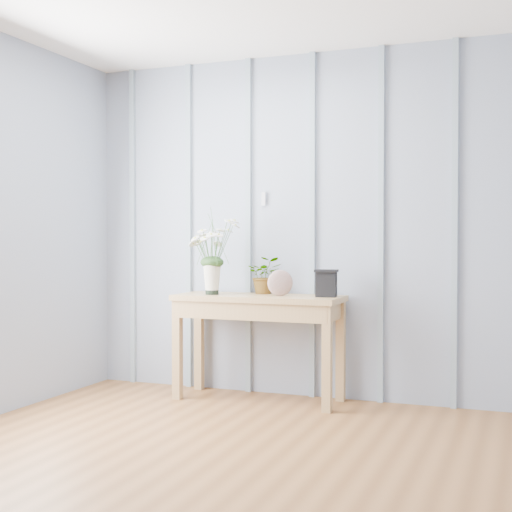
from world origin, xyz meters
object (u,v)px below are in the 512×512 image
at_px(carved_box, 326,283).
at_px(sideboard, 259,311).
at_px(daisy_vase, 212,242).
at_px(felt_disc_vessel, 280,283).

bearing_deg(carved_box, sideboard, -178.00).
relative_size(sideboard, daisy_vase, 2.00).
height_order(daisy_vase, carved_box, daisy_vase).
xyz_separation_m(sideboard, felt_disc_vessel, (0.17, -0.02, 0.21)).
relative_size(daisy_vase, felt_disc_vessel, 3.28).
height_order(sideboard, felt_disc_vessel, felt_disc_vessel).
height_order(daisy_vase, felt_disc_vessel, daisy_vase).
xyz_separation_m(daisy_vase, carved_box, (0.83, 0.08, -0.28)).
distance_m(sideboard, carved_box, 0.54).
distance_m(felt_disc_vessel, carved_box, 0.33).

